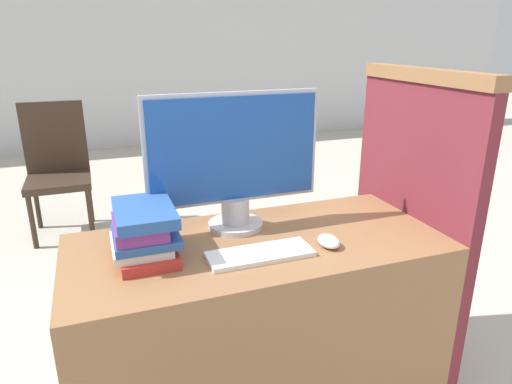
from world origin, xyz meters
The scene contains 8 objects.
wall_back centered at (0.00, 5.18, 1.40)m, with size 12.00×0.06×2.80m.
desk centered at (0.00, 0.29, 0.38)m, with size 1.27×0.58×0.75m.
carrel_divider centered at (0.66, 0.34, 0.66)m, with size 0.07×0.68×1.30m.
monitor centered at (-0.03, 0.43, 1.00)m, with size 0.62×0.20×0.49m.
keyboard centered at (-0.03, 0.18, 0.76)m, with size 0.34×0.13×0.02m.
mouse centered at (0.21, 0.17, 0.77)m, with size 0.07×0.10×0.04m.
book_stack centered at (-0.37, 0.30, 0.84)m, with size 0.20×0.27×0.17m.
far_chair centered at (-0.76, 2.50, 0.52)m, with size 0.44×0.44×0.96m.
Camera 1 is at (-0.49, -1.03, 1.42)m, focal length 32.00 mm.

